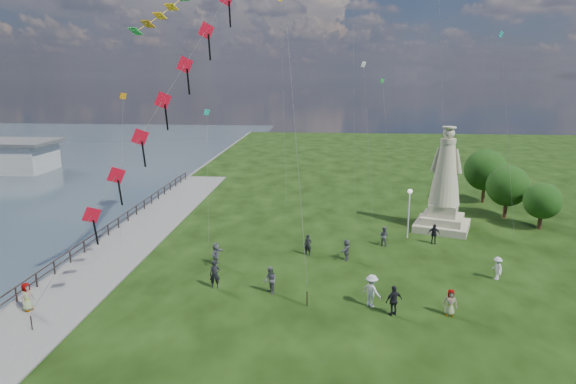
# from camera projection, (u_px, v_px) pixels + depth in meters

# --- Properties ---
(waterfront) EXTENTS (200.00, 200.00, 1.51)m
(waterfront) POSITION_uv_depth(u_px,v_px,m) (92.00, 260.00, 34.62)
(waterfront) COLOR #33474D
(waterfront) RESTS_ON ground
(statue) EXTENTS (5.54, 5.54, 8.80)m
(statue) POSITION_uv_depth(u_px,v_px,m) (444.00, 192.00, 40.68)
(statue) COLOR #C1B392
(statue) RESTS_ON ground
(lamppost) EXTENTS (0.38, 0.38, 4.09)m
(lamppost) POSITION_uv_depth(u_px,v_px,m) (409.00, 203.00, 38.51)
(lamppost) COLOR silver
(lamppost) RESTS_ON ground
(tree_row) EXTENTS (5.75, 12.52, 5.58)m
(tree_row) POSITION_uv_depth(u_px,v_px,m) (502.00, 180.00, 46.00)
(tree_row) COLOR #382314
(tree_row) RESTS_ON ground
(person_0) EXTENTS (0.72, 0.53, 1.78)m
(person_0) POSITION_uv_depth(u_px,v_px,m) (215.00, 274.00, 29.72)
(person_0) COLOR black
(person_0) RESTS_ON ground
(person_1) EXTENTS (0.87, 0.98, 1.71)m
(person_1) POSITION_uv_depth(u_px,v_px,m) (270.00, 280.00, 28.94)
(person_1) COLOR #595960
(person_1) RESTS_ON ground
(person_2) EXTENTS (1.34, 1.30, 1.91)m
(person_2) POSITION_uv_depth(u_px,v_px,m) (372.00, 291.00, 27.33)
(person_2) COLOR silver
(person_2) RESTS_ON ground
(person_3) EXTENTS (1.14, 0.91, 1.74)m
(person_3) POSITION_uv_depth(u_px,v_px,m) (394.00, 301.00, 26.32)
(person_3) COLOR black
(person_3) RESTS_ON ground
(person_4) EXTENTS (0.78, 0.53, 1.51)m
(person_4) POSITION_uv_depth(u_px,v_px,m) (450.00, 302.00, 26.34)
(person_4) COLOR #595960
(person_4) RESTS_ON ground
(person_5) EXTENTS (1.00, 1.60, 1.60)m
(person_5) POSITION_uv_depth(u_px,v_px,m) (216.00, 254.00, 33.45)
(person_5) COLOR #595960
(person_5) RESTS_ON ground
(person_6) EXTENTS (0.64, 0.51, 1.55)m
(person_6) POSITION_uv_depth(u_px,v_px,m) (308.00, 245.00, 35.27)
(person_6) COLOR black
(person_6) RESTS_ON ground
(person_7) EXTENTS (0.88, 0.78, 1.55)m
(person_7) POSITION_uv_depth(u_px,v_px,m) (384.00, 236.00, 37.26)
(person_7) COLOR #595960
(person_7) RESTS_ON ground
(person_8) EXTENTS (0.69, 1.07, 1.53)m
(person_8) POSITION_uv_depth(u_px,v_px,m) (497.00, 268.00, 31.00)
(person_8) COLOR silver
(person_8) RESTS_ON ground
(person_9) EXTENTS (0.98, 0.56, 1.59)m
(person_9) POSITION_uv_depth(u_px,v_px,m) (434.00, 234.00, 37.66)
(person_9) COLOR black
(person_9) RESTS_ON ground
(person_10) EXTENTS (0.66, 0.89, 1.63)m
(person_10) POSITION_uv_depth(u_px,v_px,m) (27.00, 298.00, 26.70)
(person_10) COLOR #595960
(person_10) RESTS_ON ground
(person_11) EXTENTS (0.98, 1.53, 1.53)m
(person_11) POSITION_uv_depth(u_px,v_px,m) (346.00, 250.00, 34.33)
(person_11) COLOR #595960
(person_11) RESTS_ON ground
(red_kite_train) EXTENTS (9.28, 9.35, 17.92)m
(red_kite_train) POSITION_uv_depth(u_px,v_px,m) (161.00, 107.00, 27.19)
(red_kite_train) COLOR black
(red_kite_train) RESTS_ON ground
(small_kites) EXTENTS (32.34, 19.71, 30.81)m
(small_kites) POSITION_uv_depth(u_px,v_px,m) (340.00, 65.00, 43.36)
(small_kites) COLOR teal
(small_kites) RESTS_ON ground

